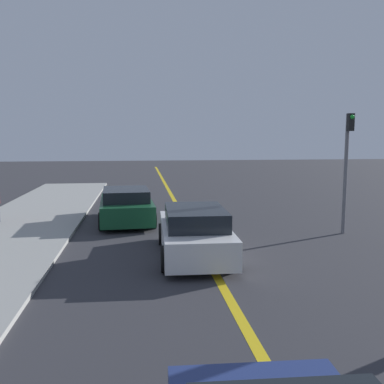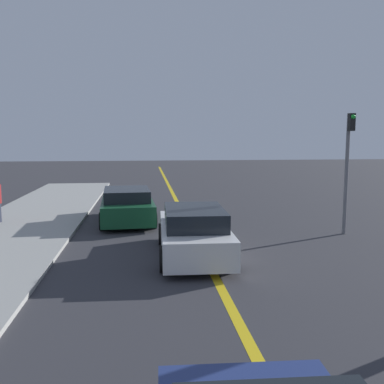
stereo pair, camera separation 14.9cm
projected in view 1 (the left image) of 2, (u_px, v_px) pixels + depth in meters
road_center_line at (188, 226)px, 15.31m from camera, size 0.20×60.00×0.01m
car_far_distant at (195, 233)px, 11.30m from camera, size 1.93×4.23×1.33m
car_parked_left_lot at (126, 206)px, 15.80m from camera, size 2.14×4.14×1.28m
traffic_light at (347, 161)px, 13.72m from camera, size 0.18×0.40×3.89m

